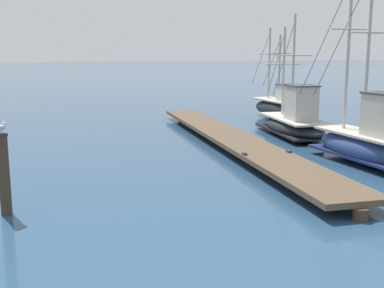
% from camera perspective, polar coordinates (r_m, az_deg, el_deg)
% --- Properties ---
extents(floating_dock, '(3.12, 18.64, 0.53)m').
position_cam_1_polar(floating_dock, '(19.91, 4.69, 0.70)').
color(floating_dock, brown).
rests_on(floating_dock, ground).
extents(fishing_boat_0, '(1.82, 6.66, 6.86)m').
position_cam_1_polar(fishing_boat_0, '(17.71, 20.01, 0.16)').
color(fishing_boat_0, navy).
rests_on(fishing_boat_0, ground).
extents(fishing_boat_1, '(2.62, 6.28, 5.50)m').
position_cam_1_polar(fishing_boat_1, '(22.79, 11.95, 2.57)').
color(fishing_boat_1, black).
rests_on(fishing_boat_1, ground).
extents(fishing_boat_2, '(1.68, 6.32, 5.24)m').
position_cam_1_polar(fishing_boat_2, '(28.38, 10.40, 4.25)').
color(fishing_boat_2, black).
rests_on(fishing_boat_2, ground).
extents(mooring_piling, '(0.30, 0.30, 1.96)m').
position_cam_1_polar(mooring_piling, '(12.25, -21.19, -3.22)').
color(mooring_piling, '#3D3023').
rests_on(mooring_piling, ground).
extents(perched_seagull, '(0.31, 0.30, 0.26)m').
position_cam_1_polar(perched_seagull, '(12.04, -21.56, 1.83)').
color(perched_seagull, gold).
rests_on(perched_seagull, mooring_piling).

